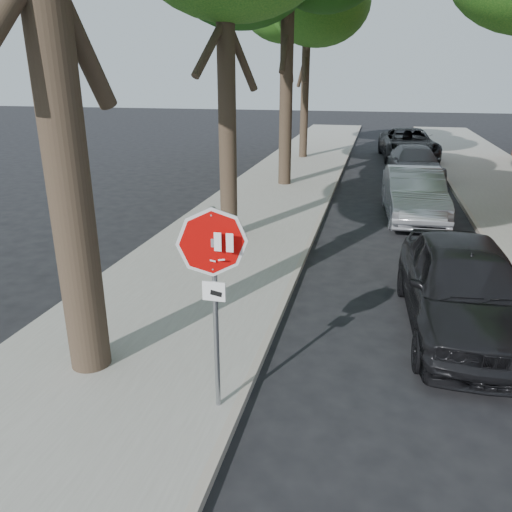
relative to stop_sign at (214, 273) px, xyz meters
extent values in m
plane|color=black|center=(0.70, 0.03, -1.95)|extent=(120.00, 120.00, 0.00)
cube|color=gray|center=(-1.80, 12.03, -1.89)|extent=(4.00, 55.00, 0.12)
cube|color=#9E9384|center=(0.25, 12.03, -1.88)|extent=(0.12, 55.00, 0.13)
cube|color=#9E9384|center=(4.65, 12.03, -1.88)|extent=(0.12, 55.00, 0.13)
cylinder|color=gray|center=(0.00, 0.03, -0.53)|extent=(0.06, 0.06, 2.60)
cube|color=#99999E|center=(0.00, 0.00, 0.37)|extent=(0.05, 0.06, 0.10)
cylinder|color=#99999E|center=(0.00, -0.01, 0.37)|extent=(0.76, 0.32, 0.82)
cylinder|color=white|center=(0.00, -0.02, 0.37)|extent=(0.76, 0.32, 0.82)
cylinder|color=red|center=(0.00, -0.03, 0.37)|extent=(0.68, 0.29, 0.74)
cube|color=white|center=(-0.21, -0.04, 0.39)|extent=(0.08, 0.00, 0.22)
cube|color=white|center=(-0.07, -0.04, 0.39)|extent=(0.08, 0.00, 0.22)
cube|color=white|center=(0.07, -0.04, 0.39)|extent=(0.08, 0.00, 0.22)
cube|color=white|center=(0.21, -0.04, 0.39)|extent=(0.08, 0.00, 0.22)
cube|color=silver|center=(-0.11, -0.04, 0.18)|extent=(0.08, 0.00, 0.03)
cube|color=silver|center=(0.00, -0.04, 0.16)|extent=(0.08, 0.00, 0.03)
cube|color=silver|center=(0.11, -0.04, 0.18)|extent=(0.08, 0.00, 0.03)
cube|color=white|center=(0.00, -0.01, -0.23)|extent=(0.28, 0.02, 0.24)
cube|color=black|center=(0.03, -0.03, -0.25)|extent=(0.15, 0.00, 0.08)
cylinder|color=black|center=(-2.10, 0.53, 2.92)|extent=(0.56, 0.56, 9.50)
cylinder|color=black|center=(-1.90, 7.03, 2.92)|extent=(0.44, 0.44, 9.50)
cylinder|color=black|center=(-1.70, 14.03, 3.17)|extent=(0.48, 0.48, 10.00)
cylinder|color=black|center=(-2.00, 21.03, 2.67)|extent=(0.40, 0.40, 9.00)
ellipsoid|color=#145914|center=(-2.00, 21.03, 5.19)|extent=(4.16, 4.16, 3.33)
ellipsoid|color=#145914|center=(-2.76, 21.78, 4.81)|extent=(3.78, 3.78, 3.02)
imported|color=black|center=(3.30, 3.14, -1.17)|extent=(2.07, 4.67, 1.56)
imported|color=#A0A0A7|center=(2.91, 10.34, -1.21)|extent=(1.85, 4.59, 1.48)
imported|color=#535359|center=(3.30, 16.66, -1.27)|extent=(2.35, 4.82, 1.35)
imported|color=black|center=(3.29, 22.11, -1.16)|extent=(3.09, 5.85, 1.57)
camera|label=1|loc=(1.71, -5.08, 2.13)|focal=35.00mm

